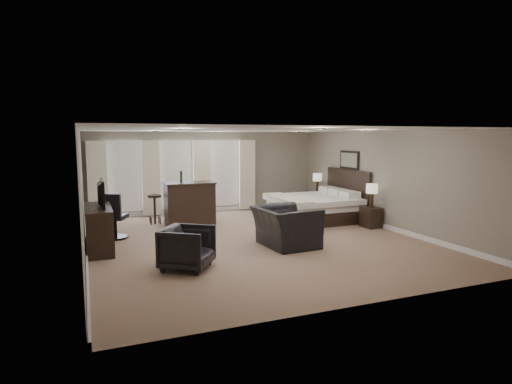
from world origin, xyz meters
name	(u,v)px	position (x,y,z in m)	size (l,w,h in m)	color
room	(254,186)	(0.00, 0.00, 1.30)	(7.60, 8.60, 2.64)	#866855
window_bay	(177,176)	(-1.00, 4.11, 1.20)	(5.25, 0.20, 2.30)	silver
bed	(316,195)	(2.58, 1.62, 0.73)	(2.30, 2.20, 1.47)	silver
nightstand_near	(371,217)	(3.47, 0.17, 0.28)	(0.41, 0.51, 0.55)	black
nightstand_far	(317,201)	(3.47, 3.07, 0.31)	(0.46, 0.56, 0.62)	black
lamp_near	(372,196)	(3.47, 0.17, 0.87)	(0.31, 0.31, 0.63)	beige
lamp_far	(317,183)	(3.47, 3.07, 0.92)	(0.30, 0.30, 0.62)	beige
wall_art	(349,160)	(3.70, 1.62, 1.75)	(0.04, 0.96, 0.56)	slate
dresser	(99,229)	(-3.45, 0.42, 0.48)	(0.53, 1.65, 0.96)	black
tv	(98,204)	(-3.45, 0.42, 1.02)	(1.01, 0.58, 0.13)	black
armchair_near	(286,220)	(0.45, -0.76, 0.59)	(1.36, 0.89, 1.19)	black
armchair_far	(187,246)	(-1.97, -1.58, 0.44)	(0.85, 0.80, 0.88)	black
bar_counter	(190,203)	(-1.01, 2.36, 0.60)	(1.38, 0.72, 1.20)	black
bar_stool_left	(155,209)	(-1.90, 2.83, 0.41)	(0.39, 0.39, 0.83)	black
bar_stool_right	(185,210)	(-1.09, 2.64, 0.37)	(0.35, 0.35, 0.73)	black
desk_chair	(115,216)	(-3.05, 1.42, 0.56)	(0.57, 0.57, 1.12)	black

